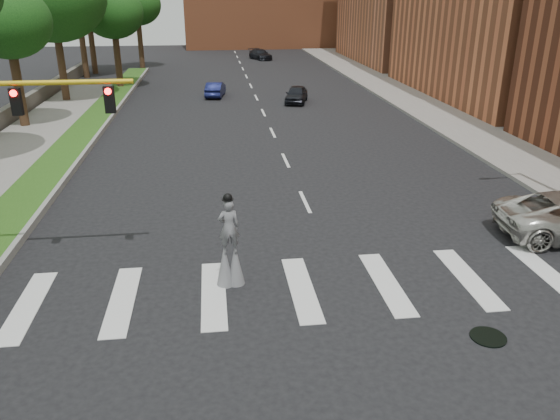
{
  "coord_description": "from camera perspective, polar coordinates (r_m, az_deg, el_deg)",
  "views": [
    {
      "loc": [
        -3.66,
        -12.82,
        8.14
      ],
      "look_at": [
        -1.67,
        3.04,
        1.7
      ],
      "focal_mm": 35.0,
      "sensor_mm": 36.0,
      "label": 1
    }
  ],
  "objects": [
    {
      "name": "ground_plane",
      "position": [
        15.62,
        7.59,
        -9.68
      ],
      "size": [
        160.0,
        160.0,
        0.0
      ],
      "primitive_type": "plane",
      "color": "black",
      "rests_on": "ground"
    },
    {
      "name": "manhole",
      "position": [
        15.08,
        20.92,
        -12.29
      ],
      "size": [
        0.9,
        0.9,
        0.04
      ],
      "primitive_type": "cylinder",
      "color": "black",
      "rests_on": "ground"
    },
    {
      "name": "tree_7",
      "position": [
        65.33,
        -14.72,
        20.0
      ],
      "size": [
        5.18,
        5.18,
        8.95
      ],
      "color": "#362415",
      "rests_on": "ground"
    },
    {
      "name": "car_far",
      "position": [
        72.18,
        -2.07,
        15.94
      ],
      "size": [
        3.1,
        4.63,
        1.25
      ],
      "primitive_type": "imported",
      "rotation": [
        0.0,
        0.0,
        0.35
      ],
      "color": "black",
      "rests_on": "ground"
    },
    {
      "name": "tree_6",
      "position": [
        51.29,
        -17.08,
        19.09
      ],
      "size": [
        5.16,
        5.16,
        8.63
      ],
      "color": "#362415",
      "rests_on": "ground"
    },
    {
      "name": "sidewalk_right",
      "position": [
        41.91,
        15.93,
        10.03
      ],
      "size": [
        5.0,
        90.0,
        0.18
      ],
      "primitive_type": "cube",
      "color": "gray",
      "rests_on": "ground"
    },
    {
      "name": "grass_median",
      "position": [
        34.68,
        -20.17,
        7.23
      ],
      "size": [
        2.0,
        60.0,
        0.25
      ],
      "primitive_type": "cube",
      "color": "#244D16",
      "rests_on": "ground"
    },
    {
      "name": "tree_3",
      "position": [
        37.99,
        -26.62,
        17.12
      ],
      "size": [
        5.13,
        5.13,
        8.63
      ],
      "color": "#362415",
      "rests_on": "ground"
    },
    {
      "name": "car_near",
      "position": [
        43.44,
        1.73,
        11.99
      ],
      "size": [
        2.48,
        4.06,
        1.29
      ],
      "primitive_type": "imported",
      "rotation": [
        0.0,
        0.0,
        -0.27
      ],
      "color": "black",
      "rests_on": "ground"
    },
    {
      "name": "median_curb",
      "position": [
        34.46,
        -18.47,
        7.38
      ],
      "size": [
        0.2,
        60.0,
        0.28
      ],
      "primitive_type": "cube",
      "color": "gray",
      "rests_on": "ground"
    },
    {
      "name": "car_mid",
      "position": [
        46.32,
        -6.77,
        12.42
      ],
      "size": [
        1.83,
        3.83,
        1.21
      ],
      "primitive_type": "imported",
      "rotation": [
        0.0,
        0.0,
        2.99
      ],
      "color": "#151A4B",
      "rests_on": "ground"
    },
    {
      "name": "stilt_performer",
      "position": [
        15.99,
        -5.29,
        -4.2
      ],
      "size": [
        0.84,
        0.55,
        2.89
      ],
      "rotation": [
        0.0,
        0.0,
        3.24
      ],
      "color": "#362415",
      "rests_on": "ground"
    }
  ]
}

